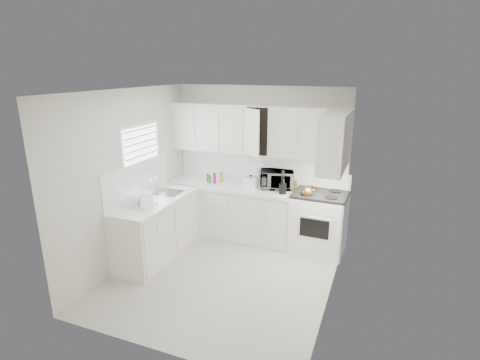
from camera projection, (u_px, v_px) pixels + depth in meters
The scene contains 31 objects.
floor at pixel (222, 276), 5.39m from camera, with size 3.20×3.20×0.00m, color beige.
ceiling at pixel (219, 91), 4.64m from camera, with size 3.20×3.20×0.00m, color white.
wall_back at pixel (259, 163), 6.44m from camera, with size 3.00×3.00×0.00m, color silver.
wall_front at pixel (152, 239), 3.59m from camera, with size 3.00×3.00×0.00m, color silver.
wall_left at pixel (128, 179), 5.54m from camera, with size 3.20×3.20×0.00m, color silver.
wall_right at pixel (335, 205), 4.49m from camera, with size 3.20×3.20×0.00m, color silver.
window_blinds at pixel (142, 157), 5.78m from camera, with size 0.06×0.96×1.06m, color white, non-canonical shape.
lower_cabinets_back at pixel (232, 212), 6.56m from camera, with size 2.22×0.60×0.90m, color silver, non-canonical shape.
lower_cabinets_left at pixel (157, 229), 5.86m from camera, with size 0.60×1.60×0.90m, color silver, non-canonical shape.
countertop_back at pixel (231, 186), 6.41m from camera, with size 2.24×0.64×0.05m, color silver.
countertop_left at pixel (156, 201), 5.72m from camera, with size 0.64×1.62×0.05m, color silver.
backsplash_back at pixel (259, 168), 6.46m from camera, with size 2.98×0.02×0.55m, color white.
backsplash_left at pixel (138, 180), 5.74m from camera, with size 0.02×1.60×0.55m, color white.
upper_cabinets_back at pixel (256, 154), 6.24m from camera, with size 3.00×0.33×0.80m, color silver, non-canonical shape.
upper_cabinets_right at pixel (332, 171), 5.22m from camera, with size 0.33×0.90×0.80m, color silver, non-canonical shape.
sink at pixel (167, 185), 5.99m from camera, with size 0.42×0.38×0.30m, color gray, non-canonical shape.
stove at pixel (319, 214), 5.97m from camera, with size 0.83×0.68×1.27m, color white, non-canonical shape.
tea_kettle at pixel (307, 192), 5.77m from camera, with size 0.23×0.20×0.21m, color olive, non-canonical shape.
frying_pan at pixel (334, 193), 5.95m from camera, with size 0.27×0.45×0.04m, color black, non-canonical shape.
microwave at pixel (277, 177), 6.21m from camera, with size 0.54×0.30×0.36m, color gray.
rice_cooker at pixel (251, 181), 6.23m from camera, with size 0.23×0.23×0.23m, color white, non-canonical shape.
paper_towel at pixel (258, 176), 6.43m from camera, with size 0.12×0.12×0.27m, color white.
utensil_crock at pixel (283, 182), 5.92m from camera, with size 0.13×0.13×0.40m, color black, non-canonical shape.
dish_rack at pixel (139, 198), 5.43m from camera, with size 0.40×0.30×0.22m, color white, non-canonical shape.
spice_left_0 at pixel (210, 177), 6.66m from camera, with size 0.06×0.06×0.13m, color brown.
spice_left_1 at pixel (212, 178), 6.56m from camera, with size 0.06×0.06×0.13m, color #2A7F48.
spice_left_2 at pixel (218, 178), 6.61m from camera, with size 0.06×0.06×0.13m, color #A91637.
spice_left_3 at pixel (220, 179), 6.50m from camera, with size 0.06×0.06×0.13m, color gold.
sauce_right_0 at pixel (289, 183), 6.19m from camera, with size 0.06×0.06×0.19m, color #A91637.
sauce_right_1 at pixel (292, 185), 6.12m from camera, with size 0.06×0.06×0.19m, color gold.
sauce_right_2 at pixel (296, 184), 6.15m from camera, with size 0.06×0.06×0.19m, color brown.
Camera 1 is at (1.99, -4.34, 2.88)m, focal length 28.07 mm.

